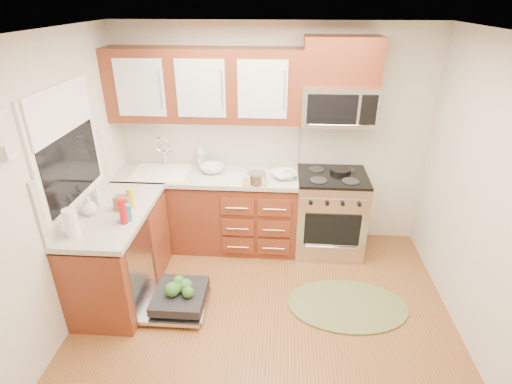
# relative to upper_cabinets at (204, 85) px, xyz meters

# --- Properties ---
(floor) EXTENTS (3.50, 3.50, 0.00)m
(floor) POSITION_rel_upper_cabinets_xyz_m (0.73, -1.57, -1.88)
(floor) COLOR brown
(floor) RESTS_ON ground
(ceiling) EXTENTS (3.50, 3.50, 0.00)m
(ceiling) POSITION_rel_upper_cabinets_xyz_m (0.73, -1.57, 0.62)
(ceiling) COLOR white
(ceiling) RESTS_ON ground
(wall_back) EXTENTS (3.50, 0.04, 2.50)m
(wall_back) POSITION_rel_upper_cabinets_xyz_m (0.73, 0.18, -0.62)
(wall_back) COLOR beige
(wall_back) RESTS_ON ground
(wall_left) EXTENTS (0.04, 3.50, 2.50)m
(wall_left) POSITION_rel_upper_cabinets_xyz_m (-1.02, -1.57, -0.62)
(wall_left) COLOR beige
(wall_left) RESTS_ON ground
(wall_right) EXTENTS (0.04, 3.50, 2.50)m
(wall_right) POSITION_rel_upper_cabinets_xyz_m (2.48, -1.57, -0.62)
(wall_right) COLOR beige
(wall_right) RESTS_ON ground
(base_cabinet_back) EXTENTS (2.05, 0.60, 0.85)m
(base_cabinet_back) POSITION_rel_upper_cabinets_xyz_m (0.00, -0.12, -1.45)
(base_cabinet_back) COLOR #622916
(base_cabinet_back) RESTS_ON ground
(base_cabinet_left) EXTENTS (0.60, 1.25, 0.85)m
(base_cabinet_left) POSITION_rel_upper_cabinets_xyz_m (-0.72, -1.05, -1.45)
(base_cabinet_left) COLOR #622916
(base_cabinet_left) RESTS_ON ground
(countertop_back) EXTENTS (2.07, 0.64, 0.05)m
(countertop_back) POSITION_rel_upper_cabinets_xyz_m (0.00, -0.14, -0.97)
(countertop_back) COLOR #BDB6AD
(countertop_back) RESTS_ON base_cabinet_back
(countertop_left) EXTENTS (0.64, 1.27, 0.05)m
(countertop_left) POSITION_rel_upper_cabinets_xyz_m (-0.71, -1.05, -0.97)
(countertop_left) COLOR #BDB6AD
(countertop_left) RESTS_ON base_cabinet_left
(backsplash_back) EXTENTS (2.05, 0.02, 0.57)m
(backsplash_back) POSITION_rel_upper_cabinets_xyz_m (0.00, 0.16, -0.67)
(backsplash_back) COLOR #B0AE9E
(backsplash_back) RESTS_ON ground
(backsplash_left) EXTENTS (0.02, 1.25, 0.57)m
(backsplash_left) POSITION_rel_upper_cabinets_xyz_m (-1.01, -1.05, -0.67)
(backsplash_left) COLOR #B0AE9E
(backsplash_left) RESTS_ON ground
(upper_cabinets) EXTENTS (2.05, 0.35, 0.75)m
(upper_cabinets) POSITION_rel_upper_cabinets_xyz_m (0.00, 0.00, 0.00)
(upper_cabinets) COLOR #622916
(upper_cabinets) RESTS_ON ground
(cabinet_over_mw) EXTENTS (0.76, 0.35, 0.47)m
(cabinet_over_mw) POSITION_rel_upper_cabinets_xyz_m (1.41, 0.00, 0.26)
(cabinet_over_mw) COLOR #622916
(cabinet_over_mw) RESTS_ON ground
(range) EXTENTS (0.76, 0.64, 0.95)m
(range) POSITION_rel_upper_cabinets_xyz_m (1.41, -0.15, -1.40)
(range) COLOR silver
(range) RESTS_ON ground
(microwave) EXTENTS (0.76, 0.38, 0.40)m
(microwave) POSITION_rel_upper_cabinets_xyz_m (1.41, -0.02, -0.18)
(microwave) COLOR silver
(microwave) RESTS_ON ground
(sink) EXTENTS (0.62, 0.50, 0.26)m
(sink) POSITION_rel_upper_cabinets_xyz_m (-0.52, -0.16, -1.07)
(sink) COLOR white
(sink) RESTS_ON ground
(dishwasher) EXTENTS (0.70, 0.60, 0.20)m
(dishwasher) POSITION_rel_upper_cabinets_xyz_m (-0.13, -1.27, -1.77)
(dishwasher) COLOR silver
(dishwasher) RESTS_ON ground
(window) EXTENTS (0.03, 1.05, 1.05)m
(window) POSITION_rel_upper_cabinets_xyz_m (-1.01, -1.07, -0.32)
(window) COLOR white
(window) RESTS_ON ground
(window_blind) EXTENTS (0.02, 0.96, 0.40)m
(window_blind) POSITION_rel_upper_cabinets_xyz_m (-0.98, -1.07, 0.00)
(window_blind) COLOR white
(window_blind) RESTS_ON ground
(rug) EXTENTS (1.18, 0.79, 0.02)m
(rug) POSITION_rel_upper_cabinets_xyz_m (1.52, -1.15, -1.86)
(rug) COLOR olive
(rug) RESTS_ON ground
(skillet) EXTENTS (0.29, 0.29, 0.04)m
(skillet) POSITION_rel_upper_cabinets_xyz_m (1.49, -0.06, -0.90)
(skillet) COLOR black
(skillet) RESTS_ON range
(stock_pot) EXTENTS (0.27, 0.27, 0.12)m
(stock_pot) POSITION_rel_upper_cabinets_xyz_m (0.58, -0.35, -0.89)
(stock_pot) COLOR silver
(stock_pot) RESTS_ON countertop_back
(cutting_board) EXTENTS (0.26, 0.17, 0.02)m
(cutting_board) POSITION_rel_upper_cabinets_xyz_m (0.56, -0.35, -0.94)
(cutting_board) COLOR tan
(cutting_board) RESTS_ON countertop_back
(canister) EXTENTS (0.11, 0.11, 0.15)m
(canister) POSITION_rel_upper_cabinets_xyz_m (-0.09, 0.03, -0.88)
(canister) COLOR silver
(canister) RESTS_ON countertop_back
(paper_towel_roll) EXTENTS (0.14, 0.14, 0.24)m
(paper_towel_roll) POSITION_rel_upper_cabinets_xyz_m (-0.88, -1.48, -0.83)
(paper_towel_roll) COLOR white
(paper_towel_roll) RESTS_ON countertop_left
(mustard_bottle) EXTENTS (0.08, 0.08, 0.19)m
(mustard_bottle) POSITION_rel_upper_cabinets_xyz_m (-0.56, -0.96, -0.85)
(mustard_bottle) COLOR gold
(mustard_bottle) RESTS_ON countertop_left
(red_bottle) EXTENTS (0.06, 0.06, 0.24)m
(red_bottle) POSITION_rel_upper_cabinets_xyz_m (-0.52, -1.26, -0.83)
(red_bottle) COLOR red
(red_bottle) RESTS_ON countertop_left
(wooden_box) EXTENTS (0.14, 0.10, 0.14)m
(wooden_box) POSITION_rel_upper_cabinets_xyz_m (-0.63, -1.01, -0.88)
(wooden_box) COLOR brown
(wooden_box) RESTS_ON countertop_left
(blue_carton) EXTENTS (0.11, 0.09, 0.16)m
(blue_carton) POSITION_rel_upper_cabinets_xyz_m (-0.52, -1.21, -0.87)
(blue_carton) COLOR #2985C3
(blue_carton) RESTS_ON countertop_left
(bowl_a) EXTENTS (0.35, 0.35, 0.07)m
(bowl_a) POSITION_rel_upper_cabinets_xyz_m (0.87, -0.19, -0.92)
(bowl_a) COLOR #999999
(bowl_a) RESTS_ON countertop_back
(bowl_b) EXTENTS (0.36, 0.36, 0.08)m
(bowl_b) POSITION_rel_upper_cabinets_xyz_m (0.06, -0.09, -0.91)
(bowl_b) COLOR #999999
(bowl_b) RESTS_ON countertop_back
(cup) EXTENTS (0.13, 0.13, 0.09)m
(cup) POSITION_rel_upper_cabinets_xyz_m (0.93, -0.24, -0.90)
(cup) COLOR #999999
(cup) RESTS_ON countertop_back
(soap_bottle_a) EXTENTS (0.14, 0.14, 0.29)m
(soap_bottle_a) POSITION_rel_upper_cabinets_xyz_m (-0.10, 0.10, -0.80)
(soap_bottle_a) COLOR #999999
(soap_bottle_a) RESTS_ON countertop_back
(soap_bottle_b) EXTENTS (0.12, 0.12, 0.20)m
(soap_bottle_b) POSITION_rel_upper_cabinets_xyz_m (-0.90, -0.94, -0.85)
(soap_bottle_b) COLOR #999999
(soap_bottle_b) RESTS_ON countertop_left
(soap_bottle_c) EXTENTS (0.17, 0.17, 0.18)m
(soap_bottle_c) POSITION_rel_upper_cabinets_xyz_m (-0.90, -1.12, -0.86)
(soap_bottle_c) COLOR #999999
(soap_bottle_c) RESTS_ON countertop_left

